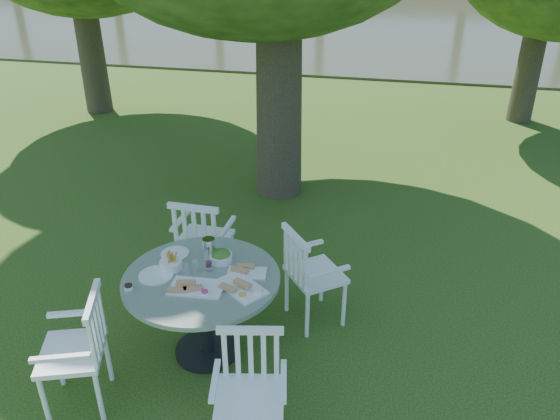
% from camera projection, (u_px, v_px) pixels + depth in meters
% --- Properties ---
extents(ground, '(140.00, 140.00, 0.00)m').
position_uv_depth(ground, '(276.00, 292.00, 5.64)').
color(ground, '#1D390B').
rests_on(ground, ground).
extents(table, '(1.30, 1.30, 0.80)m').
position_uv_depth(table, '(203.00, 293.00, 4.55)').
color(table, black).
rests_on(table, ground).
extents(chair_ne, '(0.66, 0.67, 0.97)m').
position_uv_depth(chair_ne, '(306.00, 270.00, 4.96)').
color(chair_ne, white).
rests_on(chair_ne, ground).
extents(chair_nw, '(0.52, 0.49, 1.01)m').
position_uv_depth(chair_nw, '(200.00, 238.00, 5.44)').
color(chair_nw, white).
rests_on(chair_nw, ground).
extents(chair_sw, '(0.61, 0.63, 0.99)m').
position_uv_depth(chair_sw, '(84.00, 344.00, 4.07)').
color(chair_sw, white).
rests_on(chair_sw, ground).
extents(chair_se, '(0.54, 0.52, 0.92)m').
position_uv_depth(chair_se, '(250.00, 381.00, 3.79)').
color(chair_se, white).
rests_on(chair_se, ground).
extents(tableware, '(1.14, 0.73, 0.21)m').
position_uv_depth(tableware, '(202.00, 267.00, 4.53)').
color(tableware, white).
rests_on(tableware, table).
extents(river, '(100.00, 28.00, 0.12)m').
position_uv_depth(river, '(386.00, 7.00, 25.55)').
color(river, '#32361F').
rests_on(river, ground).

